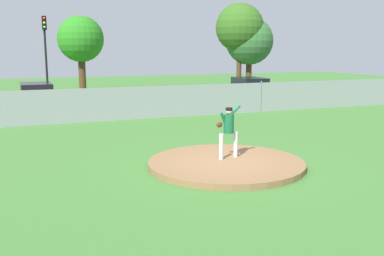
{
  "coord_description": "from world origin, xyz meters",
  "views": [
    {
      "loc": [
        -5.85,
        -11.81,
        3.59
      ],
      "look_at": [
        -0.6,
        1.34,
        1.03
      ],
      "focal_mm": 41.11,
      "sensor_mm": 36.0,
      "label": 1
    }
  ],
  "objects": [
    {
      "name": "tree_tall_centre",
      "position": [
        11.8,
        21.6,
        5.29
      ],
      "size": [
        4.03,
        4.03,
        7.34
      ],
      "color": "#4C331E",
      "rests_on": "ground_plane"
    },
    {
      "name": "traffic_light_near",
      "position": [
        -3.91,
        19.0,
        3.83
      ],
      "size": [
        0.28,
        0.46,
        5.68
      ],
      "color": "black",
      "rests_on": "ground_plane"
    },
    {
      "name": "parked_car_navy",
      "position": [
        8.73,
        14.2,
        0.8
      ],
      "size": [
        2.16,
        4.61,
        1.68
      ],
      "color": "#161E4C",
      "rests_on": "ground_plane"
    },
    {
      "name": "pitchers_mound",
      "position": [
        0.0,
        0.0,
        0.09
      ],
      "size": [
        4.82,
        4.82,
        0.18
      ],
      "primitive_type": "cylinder",
      "color": "olive",
      "rests_on": "ground_plane"
    },
    {
      "name": "pitcher_youth",
      "position": [
        0.2,
        0.28,
        1.18
      ],
      "size": [
        0.82,
        0.32,
        1.68
      ],
      "color": "silver",
      "rests_on": "pitchers_mound"
    },
    {
      "name": "baseball",
      "position": [
        0.74,
        0.52,
        0.22
      ],
      "size": [
        0.07,
        0.07,
        0.07
      ],
      "primitive_type": "sphere",
      "color": "white",
      "rests_on": "pitchers_mound"
    },
    {
      "name": "chainlink_fence",
      "position": [
        0.0,
        10.0,
        0.84
      ],
      "size": [
        35.73,
        0.07,
        1.78
      ],
      "color": "gray",
      "rests_on": "ground_plane"
    },
    {
      "name": "tree_slender_far",
      "position": [
        -0.87,
        24.46,
        4.3
      ],
      "size": [
        3.65,
        3.65,
        6.18
      ],
      "color": "#4C331E",
      "rests_on": "ground_plane"
    },
    {
      "name": "parked_car_red",
      "position": [
        -4.81,
        14.91,
        0.79
      ],
      "size": [
        1.94,
        4.6,
        1.65
      ],
      "color": "#A81919",
      "rests_on": "ground_plane"
    },
    {
      "name": "tree_broad_left",
      "position": [
        12.76,
        21.61,
        4.21
      ],
      "size": [
        4.02,
        4.02,
        6.25
      ],
      "color": "#4C331E",
      "rests_on": "ground_plane"
    },
    {
      "name": "asphalt_strip",
      "position": [
        0.0,
        14.5,
        0.0
      ],
      "size": [
        44.0,
        7.0,
        0.01
      ],
      "primitive_type": "cube",
      "color": "#2B2B2D",
      "rests_on": "ground_plane"
    },
    {
      "name": "traffic_cone_orange",
      "position": [
        3.62,
        15.61,
        0.26
      ],
      "size": [
        0.4,
        0.4,
        0.55
      ],
      "color": "orange",
      "rests_on": "asphalt_strip"
    },
    {
      "name": "ground_plane",
      "position": [
        0.0,
        6.0,
        0.0
      ],
      "size": [
        80.0,
        80.0,
        0.0
      ],
      "primitive_type": "plane",
      "color": "#427A33"
    }
  ]
}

